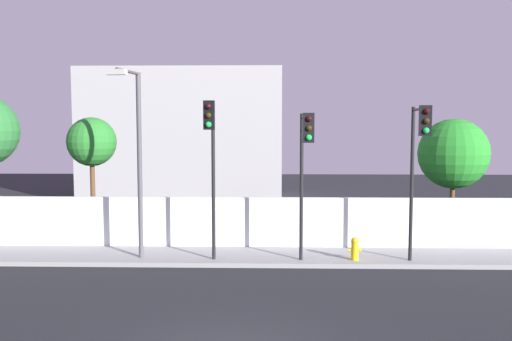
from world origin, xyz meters
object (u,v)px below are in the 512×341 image
at_px(fire_hydrant, 355,248).
at_px(roadside_tree_midright, 454,154).
at_px(traffic_light_right, 305,155).
at_px(traffic_light_center, 419,150).
at_px(roadside_tree_midleft, 92,143).
at_px(traffic_light_left, 211,147).
at_px(street_lamp_curbside, 136,148).

xyz_separation_m(fire_hydrant, roadside_tree_midright, (4.26, 3.44, 2.90)).
height_order(traffic_light_right, roadside_tree_midright, traffic_light_right).
bearing_deg(traffic_light_center, roadside_tree_midleft, 160.08).
xyz_separation_m(traffic_light_left, fire_hydrant, (4.66, 0.42, -3.33)).
xyz_separation_m(traffic_light_left, roadside_tree_midright, (8.92, 3.85, -0.42)).
height_order(traffic_light_center, street_lamp_curbside, street_lamp_curbside).
bearing_deg(traffic_light_left, fire_hydrant, 5.13).
bearing_deg(street_lamp_curbside, roadside_tree_midleft, 126.75).
relative_size(traffic_light_left, fire_hydrant, 6.78).
bearing_deg(roadside_tree_midright, traffic_light_left, -156.64).
xyz_separation_m(traffic_light_center, traffic_light_right, (-3.49, 0.12, -0.16)).
relative_size(traffic_light_right, roadside_tree_midright, 1.00).
bearing_deg(traffic_light_center, fire_hydrant, 157.33).
relative_size(traffic_light_left, roadside_tree_midright, 1.08).
relative_size(street_lamp_curbside, fire_hydrant, 8.04).
distance_m(traffic_light_right, roadside_tree_midleft, 9.03).
relative_size(traffic_light_right, fire_hydrant, 6.28).
height_order(street_lamp_curbside, fire_hydrant, street_lamp_curbside).
bearing_deg(traffic_light_left, street_lamp_curbside, 171.76).
bearing_deg(roadside_tree_midleft, fire_hydrant, -19.40).
xyz_separation_m(street_lamp_curbside, roadside_tree_midright, (11.41, 3.49, -0.36)).
relative_size(roadside_tree_midleft, roadside_tree_midright, 1.01).
distance_m(traffic_light_center, roadside_tree_midleft, 12.29).
height_order(traffic_light_left, fire_hydrant, traffic_light_left).
distance_m(traffic_light_center, street_lamp_curbside, 8.97).
distance_m(traffic_light_left, fire_hydrant, 5.74).
bearing_deg(fire_hydrant, roadside_tree_midright, 38.87).
height_order(traffic_light_center, roadside_tree_midright, traffic_light_center).
xyz_separation_m(street_lamp_curbside, fire_hydrant, (7.14, 0.06, -3.26)).
distance_m(fire_hydrant, roadside_tree_midright, 6.20).
bearing_deg(street_lamp_curbside, traffic_light_right, -6.02).
xyz_separation_m(traffic_light_right, roadside_tree_midright, (5.96, 4.07, -0.18)).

